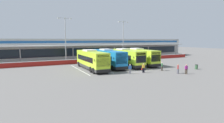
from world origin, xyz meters
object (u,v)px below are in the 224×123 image
at_px(coach_bus_leftmost, 91,60).
at_px(coach_bus_left_centre, 108,58).
at_px(coach_bus_right_centre, 139,57).
at_px(lamp_post_centre, 123,38).
at_px(lamp_post_west, 65,37).
at_px(pedestrian_child, 178,69).
at_px(pedestrian_near_bin, 186,69).
at_px(litter_bin, 196,67).
at_px(pedestrian_with_handbag, 143,68).
at_px(coach_bus_centre, 125,58).
at_px(pedestrian_approaching_bus, 130,69).
at_px(pedestrian_in_dark_coat, 162,66).

height_order(coach_bus_leftmost, coach_bus_left_centre, same).
xyz_separation_m(coach_bus_right_centre, lamp_post_centre, (1.93, 10.65, 4.50)).
height_order(coach_bus_left_centre, lamp_post_west, lamp_post_west).
xyz_separation_m(coach_bus_leftmost, pedestrian_child, (11.58, -10.85, -0.91)).
distance_m(pedestrian_near_bin, litter_bin, 6.33).
height_order(coach_bus_leftmost, pedestrian_with_handbag, coach_bus_leftmost).
relative_size(coach_bus_leftmost, coach_bus_centre, 1.00).
relative_size(pedestrian_with_handbag, pedestrian_child, 1.00).
distance_m(coach_bus_left_centre, pedestrian_approaching_bus, 8.67).
bearing_deg(pedestrian_approaching_bus, coach_bus_centre, 64.34).
xyz_separation_m(pedestrian_with_handbag, litter_bin, (11.43, -1.70, -0.39)).
bearing_deg(coach_bus_leftmost, pedestrian_approaching_bus, -60.02).
relative_size(lamp_post_centre, litter_bin, 11.83).
bearing_deg(coach_bus_leftmost, pedestrian_in_dark_coat, -33.97).
distance_m(coach_bus_left_centre, pedestrian_near_bin, 15.48).
xyz_separation_m(pedestrian_near_bin, lamp_post_west, (-15.11, 22.64, 5.42)).
relative_size(coach_bus_left_centre, pedestrian_with_handbag, 7.52).
relative_size(pedestrian_in_dark_coat, pedestrian_approaching_bus, 1.00).
relative_size(coach_bus_centre, pedestrian_approaching_bus, 7.52).
bearing_deg(coach_bus_right_centre, coach_bus_centre, -175.24).
height_order(coach_bus_left_centre, lamp_post_centre, lamp_post_centre).
bearing_deg(pedestrian_approaching_bus, litter_bin, -7.52).
xyz_separation_m(pedestrian_in_dark_coat, lamp_post_centre, (2.99, 19.54, 5.42)).
bearing_deg(coach_bus_right_centre, coach_bus_leftmost, -173.40).
distance_m(coach_bus_left_centre, coach_bus_right_centre, 7.98).
height_order(pedestrian_child, lamp_post_west, lamp_post_west).
xyz_separation_m(coach_bus_left_centre, litter_bin, (14.11, -10.47, -1.32)).
xyz_separation_m(coach_bus_right_centre, pedestrian_in_dark_coat, (-1.06, -8.89, -0.91)).
relative_size(coach_bus_right_centre, pedestrian_near_bin, 7.52).
relative_size(pedestrian_child, pedestrian_near_bin, 1.00).
xyz_separation_m(pedestrian_approaching_bus, litter_bin, (14.06, -1.86, -0.41)).
bearing_deg(coach_bus_left_centre, pedestrian_child, -58.61).
distance_m(coach_bus_right_centre, pedestrian_child, 12.30).
bearing_deg(pedestrian_in_dark_coat, pedestrian_with_handbag, -179.72).
bearing_deg(pedestrian_child, pedestrian_near_bin, -43.95).
height_order(coach_bus_left_centre, coach_bus_right_centre, same).
bearing_deg(pedestrian_with_handbag, lamp_post_centre, 69.73).
distance_m(coach_bus_right_centre, pedestrian_in_dark_coat, 9.00).
height_order(lamp_post_west, lamp_post_centre, same).
distance_m(pedestrian_child, lamp_post_centre, 23.67).
bearing_deg(pedestrian_near_bin, coach_bus_left_centre, 122.61).
distance_m(pedestrian_approaching_bus, litter_bin, 14.19).
height_order(coach_bus_right_centre, pedestrian_approaching_bus, coach_bus_right_centre).
distance_m(pedestrian_child, lamp_post_west, 26.51).
relative_size(pedestrian_approaching_bus, litter_bin, 1.74).
distance_m(coach_bus_leftmost, coach_bus_centre, 8.36).
height_order(pedestrian_in_dark_coat, pedestrian_child, same).
bearing_deg(lamp_post_west, lamp_post_centre, 4.00).
bearing_deg(pedestrian_with_handbag, lamp_post_west, 117.23).
relative_size(coach_bus_left_centre, coach_bus_right_centre, 1.00).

